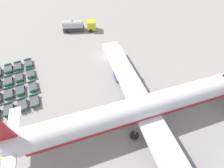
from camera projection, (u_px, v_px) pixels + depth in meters
The scene contains 16 objects.
ground_plane at pixel (106, 55), 36.46m from camera, with size 500.00×500.00×0.00m, color gray.
airplane at pixel (151, 106), 23.08m from camera, with size 37.30×45.36×12.65m.
fuel_tanker_primary at pixel (77, 26), 43.03m from camera, with size 5.60×9.62×3.13m.
baggage_dolly_row_mid_a_col_a at pixel (8, 69), 32.65m from camera, with size 3.36×1.65×0.92m.
baggage_dolly_row_mid_a_col_b at pixel (8, 81), 30.35m from camera, with size 3.36×1.64×0.92m.
baggage_dolly_row_mid_a_col_c at pixel (8, 94), 28.25m from camera, with size 3.37×1.66×0.92m.
baggage_dolly_row_mid_a_col_d at pixel (8, 110), 25.98m from camera, with size 3.37×1.68×0.92m.
baggage_dolly_row_mid_b_col_a at pixel (18, 66), 33.19m from camera, with size 3.38×1.70×0.92m.
baggage_dolly_row_mid_b_col_b at pixel (19, 77), 31.03m from camera, with size 3.37×1.67×0.92m.
baggage_dolly_row_mid_b_col_c at pixel (20, 90), 28.81m from camera, with size 3.36×1.65×0.92m.
baggage_dolly_row_mid_b_col_d at pixel (22, 105), 26.64m from camera, with size 3.39×1.71×0.92m.
baggage_dolly_row_far_col_a at pixel (29, 63), 33.83m from camera, with size 3.38×1.70×0.92m.
baggage_dolly_row_far_col_b at pixel (31, 74), 31.71m from camera, with size 3.40×1.76×0.92m.
baggage_dolly_row_far_col_c at pixel (33, 87), 29.39m from camera, with size 3.40×1.75×0.92m.
baggage_dolly_row_far_col_d at pixel (34, 101), 27.18m from camera, with size 3.38×1.69×0.92m.
stand_guidance_stripe at pixel (90, 131), 23.92m from camera, with size 4.34×33.34×0.01m.
Camera 1 is at (27.03, -10.83, 23.09)m, focal length 24.00 mm.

